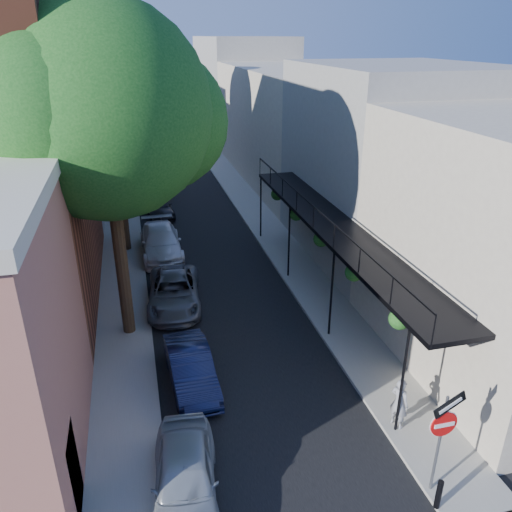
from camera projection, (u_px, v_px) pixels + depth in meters
road_surface at (178, 184)px, 37.13m from camera, size 6.00×64.00×0.01m
sidewalk_left at (122, 187)px, 36.22m from camera, size 2.00×64.00×0.12m
sidewalk_right at (230, 179)px, 37.99m from camera, size 2.00×64.00×0.12m
buildings_left at (29, 124)px, 31.97m from camera, size 10.10×59.10×12.00m
buildings_right at (296, 119)px, 36.87m from camera, size 9.80×55.00×10.00m
sign_post at (443, 428)px, 11.27m from camera, size 0.89×0.17×2.99m
bollard at (439, 494)px, 11.44m from camera, size 0.14×0.14×0.80m
oak_near at (118, 114)px, 15.69m from camera, size 7.48×6.80×11.42m
oak_mid at (120, 108)px, 23.07m from camera, size 6.60×6.00×10.20m
oak_far at (119, 68)px, 30.61m from camera, size 7.70×7.00×11.90m
parked_car_a at (185, 477)px, 11.73m from camera, size 1.91×3.93×1.29m
parked_car_b at (191, 368)px, 15.61m from camera, size 1.48×3.77×1.22m
parked_car_c at (174, 292)px, 20.22m from camera, size 2.47×4.63×1.24m
parked_car_d at (161, 242)px, 24.89m from camera, size 1.98×4.76×1.38m
parked_car_e at (158, 206)px, 30.31m from camera, size 1.95×3.88×1.27m
parked_car_f at (160, 185)px, 34.69m from camera, size 1.26×3.60×1.18m
pedestrian at (399, 403)px, 13.71m from camera, size 0.58×0.67×1.56m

